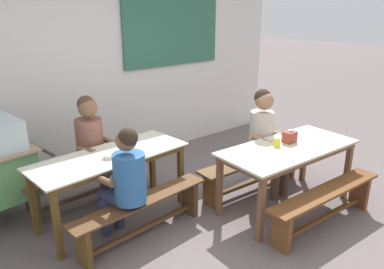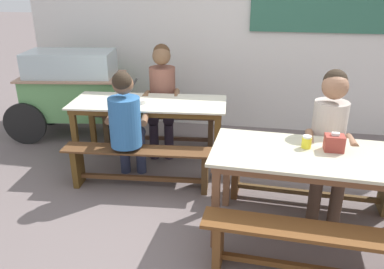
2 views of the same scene
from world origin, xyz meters
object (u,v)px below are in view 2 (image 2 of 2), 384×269
object	(u,v)px
person_left_back_turned	(126,122)
soup_bowl	(142,101)
person_center_facing	(162,92)
condiment_jar	(307,142)
dining_table_near	(318,163)
bench_far_front	(140,163)
bench_near_back	(309,175)
food_cart	(72,87)
tissue_box	(334,143)
person_right_near_table	(329,134)
bench_far_back	(159,125)
bench_near_front	(317,247)
dining_table_far	(149,108)

from	to	relation	value
person_left_back_turned	soup_bowl	size ratio (longest dim) A/B	10.19
person_center_facing	condiment_jar	size ratio (longest dim) A/B	12.77
dining_table_near	bench_far_front	size ratio (longest dim) A/B	1.08
bench_near_back	food_cart	distance (m)	3.30
bench_far_front	tissue_box	size ratio (longest dim) A/B	10.35
person_right_near_table	condiment_jar	size ratio (longest dim) A/B	12.84
bench_far_back	soup_bowl	bearing A→B (deg)	-91.25
food_cart	condiment_jar	distance (m)	3.37
condiment_jar	bench_near_front	bearing A→B (deg)	-84.17
tissue_box	bench_near_back	bearing A→B (deg)	100.96
bench_near_back	condiment_jar	distance (m)	0.69
dining_table_near	food_cart	bearing A→B (deg)	148.76
bench_near_front	person_center_facing	bearing A→B (deg)	127.85
dining_table_near	person_center_facing	world-z (taller)	person_center_facing
bench_near_front	person_right_near_table	xyz separation A→B (m)	(0.17, 1.01, 0.46)
bench_near_back	bench_near_front	distance (m)	1.09
bench_far_back	bench_far_front	bearing A→B (deg)	-85.53
soup_bowl	tissue_box	bearing A→B (deg)	-26.29
person_center_facing	condiment_jar	xyz separation A→B (m)	(1.57, -1.46, 0.07)
dining_table_far	dining_table_near	xyz separation A→B (m)	(1.70, -1.09, 0.00)
bench_near_back	person_right_near_table	world-z (taller)	person_right_near_table
dining_table_far	person_left_back_turned	distance (m)	0.50
dining_table_near	bench_far_back	bearing A→B (deg)	136.97
soup_bowl	condiment_jar	bearing A→B (deg)	-28.56
dining_table_far	bench_near_back	world-z (taller)	dining_table_far
bench_near_back	soup_bowl	distance (m)	1.91
dining_table_near	bench_far_front	xyz separation A→B (m)	(-1.66, 0.54, -0.42)
bench_far_front	bench_near_back	bearing A→B (deg)	-0.02
bench_far_back	bench_near_back	size ratio (longest dim) A/B	0.98
person_left_back_turned	bench_near_back	bearing A→B (deg)	-1.78
bench_far_front	person_right_near_table	bearing A→B (deg)	-2.37
tissue_box	bench_near_front	bearing A→B (deg)	-102.88
bench_far_back	dining_table_far	bearing A→B (deg)	-85.53
tissue_box	condiment_jar	world-z (taller)	tissue_box
bench_near_back	condiment_jar	world-z (taller)	condiment_jar
bench_far_front	bench_near_front	world-z (taller)	same
bench_far_back	bench_far_front	distance (m)	1.09
bench_far_front	person_center_facing	bearing A→B (deg)	90.42
bench_far_front	person_left_back_turned	bearing A→B (deg)	158.03
person_left_back_turned	food_cart	bearing A→B (deg)	134.50
food_cart	condiment_jar	size ratio (longest dim) A/B	16.98
dining_table_near	person_right_near_table	distance (m)	0.49
person_left_back_turned	condiment_jar	bearing A→B (deg)	-16.24
person_right_near_table	person_center_facing	bearing A→B (deg)	148.78
bench_near_front	bench_far_front	bearing A→B (deg)	146.33
person_right_near_table	person_center_facing	size ratio (longest dim) A/B	1.01
bench_near_back	person_right_near_table	distance (m)	0.48
bench_far_front	food_cart	distance (m)	1.89
dining_table_far	soup_bowl	world-z (taller)	soup_bowl
dining_table_far	person_left_back_turned	size ratio (longest dim) A/B	1.42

